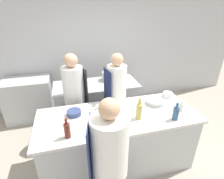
% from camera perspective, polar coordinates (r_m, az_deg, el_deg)
% --- Properties ---
extents(ground_plane, '(16.00, 16.00, 0.00)m').
position_cam_1_polar(ground_plane, '(3.19, 1.75, -22.21)').
color(ground_plane, '#A89E8E').
extents(wall_back, '(8.00, 0.06, 2.80)m').
position_cam_1_polar(wall_back, '(4.32, -6.24, 12.72)').
color(wall_back, silver).
rests_on(wall_back, ground_plane).
extents(prep_counter, '(2.33, 0.93, 0.93)m').
position_cam_1_polar(prep_counter, '(2.86, 1.88, -15.98)').
color(prep_counter, '#B7BABC').
rests_on(prep_counter, ground_plane).
extents(pass_counter, '(1.71, 0.73, 0.93)m').
position_cam_1_polar(pass_counter, '(3.78, -4.93, -4.57)').
color(pass_counter, '#B7BABC').
rests_on(pass_counter, ground_plane).
extents(oven_range, '(0.98, 0.64, 0.94)m').
position_cam_1_polar(oven_range, '(4.34, -25.35, -2.84)').
color(oven_range, '#B7BABC').
rests_on(oven_range, ground_plane).
extents(chef_at_prep_near, '(0.43, 0.41, 1.65)m').
position_cam_1_polar(chef_at_prep_near, '(2.03, -0.86, -23.93)').
color(chef_at_prep_near, black).
rests_on(chef_at_prep_near, ground_plane).
extents(chef_at_stove, '(0.41, 0.40, 1.69)m').
position_cam_1_polar(chef_at_stove, '(3.19, -11.98, -3.34)').
color(chef_at_stove, black).
rests_on(chef_at_stove, ground_plane).
extents(chef_at_pass_far, '(0.36, 0.34, 1.70)m').
position_cam_1_polar(chef_at_pass_far, '(3.08, 1.41, -3.61)').
color(chef_at_pass_far, black).
rests_on(chef_at_pass_far, ground_plane).
extents(bottle_olive_oil, '(0.08, 0.08, 0.27)m').
position_cam_1_polar(bottle_olive_oil, '(2.20, -14.43, -12.71)').
color(bottle_olive_oil, '#5B2319').
rests_on(bottle_olive_oil, prep_counter).
extents(bottle_vinegar, '(0.08, 0.08, 0.26)m').
position_cam_1_polar(bottle_vinegar, '(2.58, 20.11, -7.21)').
color(bottle_vinegar, '#2D5175').
rests_on(bottle_vinegar, prep_counter).
extents(bottle_wine, '(0.06, 0.06, 0.18)m').
position_cam_1_polar(bottle_wine, '(2.81, 21.56, -5.39)').
color(bottle_wine, silver).
rests_on(bottle_wine, prep_counter).
extents(bottle_cooking_oil, '(0.09, 0.09, 0.32)m').
position_cam_1_polar(bottle_cooking_oil, '(2.46, 8.81, -6.86)').
color(bottle_cooking_oil, '#B2A84C').
rests_on(bottle_cooking_oil, prep_counter).
extents(bowl_mixing_large, '(0.28, 0.28, 0.07)m').
position_cam_1_polar(bowl_mixing_large, '(2.91, 13.84, -3.99)').
color(bowl_mixing_large, '#B7BABC').
rests_on(bowl_mixing_large, prep_counter).
extents(bowl_prep_small, '(0.16, 0.16, 0.08)m').
position_cam_1_polar(bowl_prep_small, '(3.20, 17.72, -1.57)').
color(bowl_prep_small, white).
rests_on(bowl_prep_small, prep_counter).
extents(bowl_ceramic_blue, '(0.17, 0.17, 0.08)m').
position_cam_1_polar(bowl_ceramic_blue, '(2.66, -3.58, -6.13)').
color(bowl_ceramic_blue, '#B7BABC').
rests_on(bowl_ceramic_blue, prep_counter).
extents(bowl_wooden_salad, '(0.21, 0.21, 0.07)m').
position_cam_1_polar(bowl_wooden_salad, '(2.62, -12.29, -7.44)').
color(bowl_wooden_salad, navy).
rests_on(bowl_wooden_salad, prep_counter).
extents(cup, '(0.08, 0.08, 0.09)m').
position_cam_1_polar(cup, '(2.41, -1.94, -9.76)').
color(cup, '#33477F').
rests_on(cup, prep_counter).
extents(cutting_board, '(0.36, 0.19, 0.01)m').
position_cam_1_polar(cutting_board, '(2.76, 5.63, -5.80)').
color(cutting_board, white).
rests_on(cutting_board, prep_counter).
extents(stockpot, '(0.29, 0.29, 0.18)m').
position_cam_1_polar(stockpot, '(3.72, -1.05, 4.46)').
color(stockpot, '#B7BABC').
rests_on(stockpot, pass_counter).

